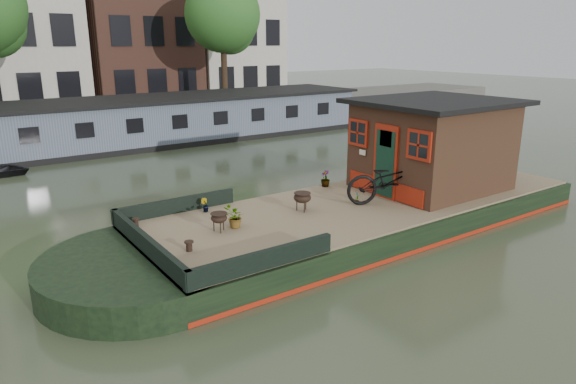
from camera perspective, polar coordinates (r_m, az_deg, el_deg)
ground at (r=13.47m, az=9.17°, el=-3.54°), size 120.00×120.00×0.00m
houseboat_hull at (r=12.54m, az=4.82°, el=-3.59°), size 14.01×4.02×0.60m
houseboat_deck at (r=13.28m, az=9.29°, el=-1.00°), size 11.80×3.80×0.05m
bow_bulwark at (r=10.49m, az=-11.09°, el=-4.68°), size 3.00×4.00×0.35m
cabin at (r=14.56m, az=15.75°, el=5.21°), size 4.00×3.50×2.42m
bicycle at (r=12.96m, az=11.33°, el=1.31°), size 2.39×1.62×1.19m
potted_plant_a at (r=12.83m, az=7.69°, el=-0.66°), size 0.21×0.21×0.33m
potted_plant_b at (r=12.31m, az=-9.22°, el=-1.45°), size 0.23×0.24×0.33m
potted_plant_c at (r=11.15m, az=-5.94°, el=-2.80°), size 0.56×0.53×0.49m
potted_plant_d at (r=14.32m, az=4.17°, el=1.52°), size 0.28×0.28×0.46m
potted_plant_e at (r=9.53m, az=-1.46°, el=-6.75°), size 0.16×0.18×0.29m
brazier_front at (r=10.99m, az=-7.66°, el=-3.36°), size 0.49×0.49×0.41m
brazier_rear at (r=12.21m, az=1.61°, el=-1.10°), size 0.55×0.55×0.45m
bollard_port at (r=11.70m, az=-16.55°, el=-3.26°), size 0.16×0.16×0.19m
bollard_stbd at (r=10.11m, az=-10.93°, el=-5.92°), size 0.18×0.18×0.20m
far_houseboat at (r=24.95m, az=-13.74°, el=7.64°), size 20.40×4.40×2.11m
quay at (r=31.11m, az=-18.15°, el=7.97°), size 60.00×6.00×0.90m
tree_right at (r=31.91m, az=-7.11°, el=18.64°), size 4.40×4.40×7.40m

